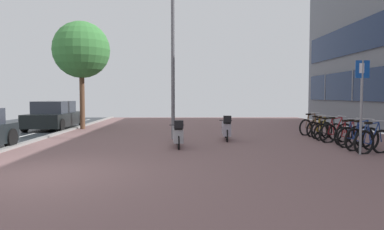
# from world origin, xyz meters

# --- Properties ---
(ground) EXTENTS (21.00, 40.00, 0.13)m
(ground) POSITION_xyz_m (1.43, 0.00, -0.02)
(ground) COLOR #20252A
(bicycle_rack_00) EXTENTS (1.34, 0.52, 1.01)m
(bicycle_rack_00) POSITION_xyz_m (8.68, 2.68, 0.35)
(bicycle_rack_00) COLOR black
(bicycle_rack_00) RESTS_ON ground
(bicycle_rack_01) EXTENTS (1.37, 0.60, 1.02)m
(bicycle_rack_01) POSITION_xyz_m (8.68, 3.30, 0.36)
(bicycle_rack_01) COLOR black
(bicycle_rack_01) RESTS_ON ground
(bicycle_rack_02) EXTENTS (1.38, 0.48, 1.00)m
(bicycle_rack_02) POSITION_xyz_m (8.77, 3.91, 0.35)
(bicycle_rack_02) COLOR black
(bicycle_rack_02) RESTS_ON ground
(bicycle_rack_03) EXTENTS (1.25, 0.57, 0.94)m
(bicycle_rack_03) POSITION_xyz_m (8.83, 4.53, 0.33)
(bicycle_rack_03) COLOR black
(bicycle_rack_03) RESTS_ON ground
(bicycle_rack_04) EXTENTS (1.40, 0.48, 1.00)m
(bicycle_rack_04) POSITION_xyz_m (8.67, 5.14, 0.35)
(bicycle_rack_04) COLOR black
(bicycle_rack_04) RESTS_ON ground
(bicycle_rack_05) EXTENTS (1.29, 0.50, 0.95)m
(bicycle_rack_05) POSITION_xyz_m (8.64, 5.75, 0.33)
(bicycle_rack_05) COLOR black
(bicycle_rack_05) RESTS_ON ground
(bicycle_rack_06) EXTENTS (1.14, 0.70, 0.94)m
(bicycle_rack_06) POSITION_xyz_m (8.63, 6.37, 0.33)
(bicycle_rack_06) COLOR black
(bicycle_rack_06) RESTS_ON ground
(bicycle_rack_07) EXTENTS (1.19, 0.64, 0.94)m
(bicycle_rack_07) POSITION_xyz_m (8.70, 6.98, 0.33)
(bicycle_rack_07) COLOR black
(bicycle_rack_07) RESTS_ON ground
(bicycle_rack_08) EXTENTS (1.29, 0.72, 1.01)m
(bicycle_rack_08) POSITION_xyz_m (8.65, 7.60, 0.35)
(bicycle_rack_08) COLOR black
(bicycle_rack_08) RESTS_ON ground
(scooter_near) EXTENTS (0.52, 1.81, 0.99)m
(scooter_near) POSITION_xyz_m (4.77, 5.81, 0.44)
(scooter_near) COLOR black
(scooter_near) RESTS_ON ground
(scooter_mid) EXTENTS (0.52, 1.73, 0.95)m
(scooter_mid) POSITION_xyz_m (2.96, 3.98, 0.42)
(scooter_mid) COLOR black
(scooter_mid) RESTS_ON ground
(parked_car_far) EXTENTS (1.89, 4.38, 1.41)m
(parked_car_far) POSITION_xyz_m (-3.45, 10.79, 0.66)
(parked_car_far) COLOR black
(parked_car_far) RESTS_ON ground
(parking_sign) EXTENTS (0.40, 0.07, 2.70)m
(parking_sign) POSITION_xyz_m (8.22, 2.49, 1.66)
(parking_sign) COLOR gray
(parking_sign) RESTS_ON ground
(lamp_post) EXTENTS (0.20, 0.52, 6.40)m
(lamp_post) POSITION_xyz_m (2.73, 6.25, 3.52)
(lamp_post) COLOR slate
(lamp_post) RESTS_ON ground
(street_tree) EXTENTS (2.83, 2.83, 5.42)m
(street_tree) POSITION_xyz_m (-2.00, 10.57, 3.98)
(street_tree) COLOR brown
(street_tree) RESTS_ON ground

